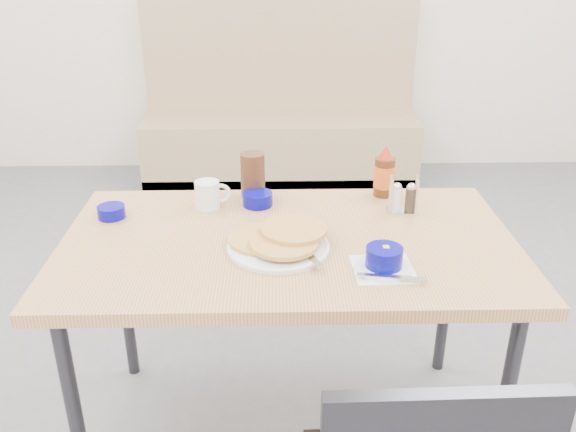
{
  "coord_description": "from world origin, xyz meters",
  "views": [
    {
      "loc": [
        -0.04,
        -1.42,
        1.62
      ],
      "look_at": [
        -0.0,
        0.29,
        0.82
      ],
      "focal_mm": 38.0,
      "sensor_mm": 36.0,
      "label": 1
    }
  ],
  "objects_px": {
    "creamer_bowl": "(111,212)",
    "condiment_caddy": "(403,200)",
    "butter_bowl": "(258,199)",
    "amber_tumbler": "(253,175)",
    "grits_setting": "(384,260)",
    "syrup_bottle": "(384,174)",
    "booth_bench": "(280,128)",
    "pancake_plate": "(279,242)",
    "coffee_mug": "(209,194)",
    "dining_table": "(288,257)"
  },
  "relations": [
    {
      "from": "creamer_bowl",
      "to": "grits_setting",
      "type": "bearing_deg",
      "value": -23.5
    },
    {
      "from": "booth_bench",
      "to": "condiment_caddy",
      "type": "distance_m",
      "value": 2.41
    },
    {
      "from": "coffee_mug",
      "to": "amber_tumbler",
      "type": "distance_m",
      "value": 0.18
    },
    {
      "from": "butter_bowl",
      "to": "creamer_bowl",
      "type": "bearing_deg",
      "value": -169.57
    },
    {
      "from": "dining_table",
      "to": "grits_setting",
      "type": "relative_size",
      "value": 7.19
    },
    {
      "from": "booth_bench",
      "to": "coffee_mug",
      "type": "relative_size",
      "value": 15.47
    },
    {
      "from": "coffee_mug",
      "to": "creamer_bowl",
      "type": "xyz_separation_m",
      "value": [
        -0.32,
        -0.07,
        -0.03
      ]
    },
    {
      "from": "coffee_mug",
      "to": "grits_setting",
      "type": "relative_size",
      "value": 0.63
    },
    {
      "from": "pancake_plate",
      "to": "butter_bowl",
      "type": "height_order",
      "value": "pancake_plate"
    },
    {
      "from": "condiment_caddy",
      "to": "syrup_bottle",
      "type": "distance_m",
      "value": 0.15
    },
    {
      "from": "butter_bowl",
      "to": "condiment_caddy",
      "type": "xyz_separation_m",
      "value": [
        0.49,
        -0.06,
        0.02
      ]
    },
    {
      "from": "pancake_plate",
      "to": "grits_setting",
      "type": "relative_size",
      "value": 1.56
    },
    {
      "from": "butter_bowl",
      "to": "amber_tumbler",
      "type": "bearing_deg",
      "value": 102.41
    },
    {
      "from": "butter_bowl",
      "to": "amber_tumbler",
      "type": "distance_m",
      "value": 0.1
    },
    {
      "from": "creamer_bowl",
      "to": "butter_bowl",
      "type": "height_order",
      "value": "butter_bowl"
    },
    {
      "from": "dining_table",
      "to": "pancake_plate",
      "type": "xyz_separation_m",
      "value": [
        -0.03,
        -0.06,
        0.08
      ]
    },
    {
      "from": "grits_setting",
      "to": "butter_bowl",
      "type": "height_order",
      "value": "grits_setting"
    },
    {
      "from": "booth_bench",
      "to": "pancake_plate",
      "type": "relative_size",
      "value": 6.25
    },
    {
      "from": "dining_table",
      "to": "amber_tumbler",
      "type": "bearing_deg",
      "value": 109.21
    },
    {
      "from": "creamer_bowl",
      "to": "syrup_bottle",
      "type": "bearing_deg",
      "value": 10.25
    },
    {
      "from": "creamer_bowl",
      "to": "butter_bowl",
      "type": "relative_size",
      "value": 0.88
    },
    {
      "from": "booth_bench",
      "to": "creamer_bowl",
      "type": "distance_m",
      "value": 2.47
    },
    {
      "from": "pancake_plate",
      "to": "booth_bench",
      "type": "bearing_deg",
      "value": 89.36
    },
    {
      "from": "booth_bench",
      "to": "condiment_caddy",
      "type": "bearing_deg",
      "value": -80.5
    },
    {
      "from": "booth_bench",
      "to": "amber_tumbler",
      "type": "bearing_deg",
      "value": -93.09
    },
    {
      "from": "coffee_mug",
      "to": "amber_tumbler",
      "type": "bearing_deg",
      "value": 32.35
    },
    {
      "from": "pancake_plate",
      "to": "dining_table",
      "type": "bearing_deg",
      "value": 64.84
    },
    {
      "from": "coffee_mug",
      "to": "creamer_bowl",
      "type": "bearing_deg",
      "value": -166.77
    },
    {
      "from": "butter_bowl",
      "to": "pancake_plate",
      "type": "bearing_deg",
      "value": -77.37
    },
    {
      "from": "pancake_plate",
      "to": "condiment_caddy",
      "type": "relative_size",
      "value": 2.49
    },
    {
      "from": "booth_bench",
      "to": "creamer_bowl",
      "type": "height_order",
      "value": "booth_bench"
    },
    {
      "from": "condiment_caddy",
      "to": "syrup_bottle",
      "type": "xyz_separation_m",
      "value": [
        -0.04,
        0.14,
        0.04
      ]
    },
    {
      "from": "creamer_bowl",
      "to": "butter_bowl",
      "type": "distance_m",
      "value": 0.49
    },
    {
      "from": "booth_bench",
      "to": "grits_setting",
      "type": "height_order",
      "value": "booth_bench"
    },
    {
      "from": "grits_setting",
      "to": "syrup_bottle",
      "type": "relative_size",
      "value": 1.03
    },
    {
      "from": "booth_bench",
      "to": "grits_setting",
      "type": "distance_m",
      "value": 2.78
    },
    {
      "from": "coffee_mug",
      "to": "syrup_bottle",
      "type": "height_order",
      "value": "syrup_bottle"
    },
    {
      "from": "booth_bench",
      "to": "amber_tumbler",
      "type": "relative_size",
      "value": 11.8
    },
    {
      "from": "coffee_mug",
      "to": "amber_tumbler",
      "type": "relative_size",
      "value": 0.76
    },
    {
      "from": "grits_setting",
      "to": "butter_bowl",
      "type": "relative_size",
      "value": 1.89
    },
    {
      "from": "dining_table",
      "to": "amber_tumbler",
      "type": "xyz_separation_m",
      "value": [
        -0.12,
        0.34,
        0.14
      ]
    },
    {
      "from": "amber_tumbler",
      "to": "grits_setting",
      "type": "bearing_deg",
      "value": -54.65
    },
    {
      "from": "condiment_caddy",
      "to": "syrup_bottle",
      "type": "relative_size",
      "value": 0.65
    },
    {
      "from": "butter_bowl",
      "to": "condiment_caddy",
      "type": "relative_size",
      "value": 0.85
    },
    {
      "from": "pancake_plate",
      "to": "coffee_mug",
      "type": "height_order",
      "value": "coffee_mug"
    },
    {
      "from": "coffee_mug",
      "to": "syrup_bottle",
      "type": "relative_size",
      "value": 0.65
    },
    {
      "from": "creamer_bowl",
      "to": "condiment_caddy",
      "type": "bearing_deg",
      "value": 1.56
    },
    {
      "from": "dining_table",
      "to": "creamer_bowl",
      "type": "relative_size",
      "value": 15.5
    },
    {
      "from": "booth_bench",
      "to": "syrup_bottle",
      "type": "xyz_separation_m",
      "value": [
        0.35,
        -2.19,
        0.49
      ]
    },
    {
      "from": "butter_bowl",
      "to": "condiment_caddy",
      "type": "height_order",
      "value": "condiment_caddy"
    }
  ]
}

